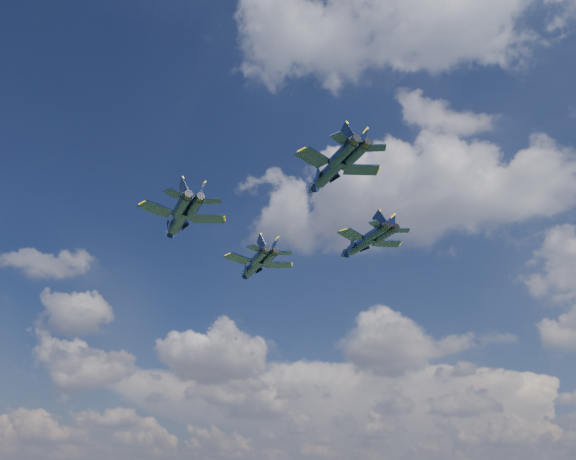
{
  "coord_description": "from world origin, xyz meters",
  "views": [
    {
      "loc": [
        27.43,
        -72.24,
        24.86
      ],
      "look_at": [
        -3.88,
        2.19,
        62.98
      ],
      "focal_mm": 35.0,
      "sensor_mm": 36.0,
      "label": 1
    }
  ],
  "objects_px": {
    "jet_left": "(178,221)",
    "jet_slot": "(329,172)",
    "jet_right": "(360,244)",
    "jet_lead": "(253,266)"
  },
  "relations": [
    {
      "from": "jet_left",
      "to": "jet_slot",
      "type": "relative_size",
      "value": 1.05
    },
    {
      "from": "jet_slot",
      "to": "jet_lead",
      "type": "bearing_deg",
      "value": 85.74
    },
    {
      "from": "jet_right",
      "to": "jet_slot",
      "type": "xyz_separation_m",
      "value": [
        2.77,
        -25.07,
        0.0
      ]
    },
    {
      "from": "jet_left",
      "to": "jet_lead",
      "type": "bearing_deg",
      "value": 41.4
    },
    {
      "from": "jet_lead",
      "to": "jet_slot",
      "type": "height_order",
      "value": "jet_slot"
    },
    {
      "from": "jet_left",
      "to": "jet_right",
      "type": "height_order",
      "value": "jet_right"
    },
    {
      "from": "jet_lead",
      "to": "jet_right",
      "type": "distance_m",
      "value": 20.91
    },
    {
      "from": "jet_left",
      "to": "jet_right",
      "type": "xyz_separation_m",
      "value": [
        21.65,
        24.02,
        2.21
      ]
    },
    {
      "from": "jet_right",
      "to": "jet_slot",
      "type": "bearing_deg",
      "value": -134.8
    },
    {
      "from": "jet_left",
      "to": "jet_slot",
      "type": "bearing_deg",
      "value": -49.27
    }
  ]
}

